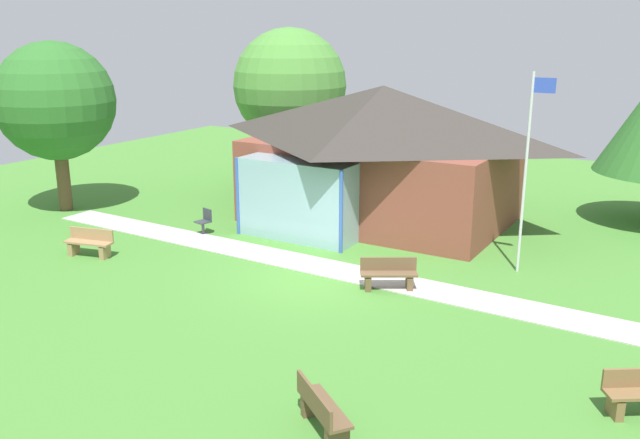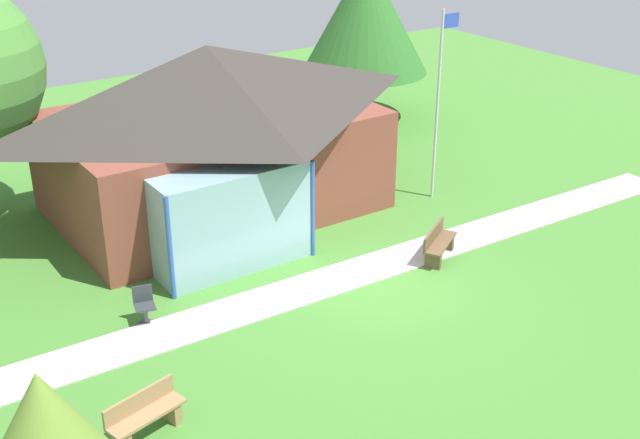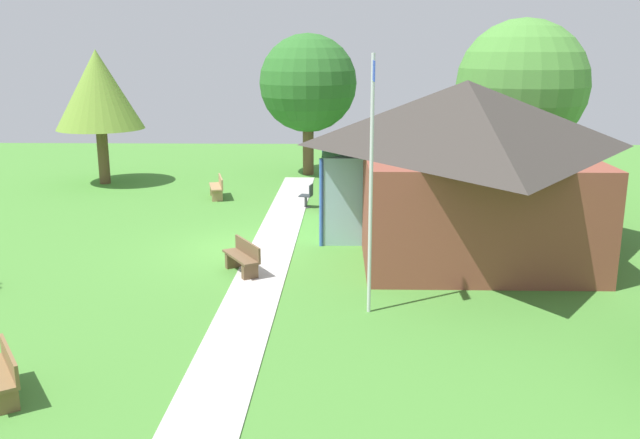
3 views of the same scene
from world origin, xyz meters
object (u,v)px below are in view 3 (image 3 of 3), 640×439
Objects in this scene: bench_rear_near_path at (243,258)px; tree_west_hedge at (308,84)px; flagpole at (371,175)px; patio_chair_west at (308,196)px; pavilion at (458,159)px; bench_mid_left at (217,188)px; tree_behind_pavilion_left at (522,86)px; tree_lawn_corner at (98,90)px; bench_lawn_far_right at (2,375)px.

tree_west_hedge reaches higher than bench_rear_near_path.
flagpole is 6.51× the size of patio_chair_west.
flagpole is 10.57m from patio_chair_west.
flagpole is 16.85m from tree_west_hedge.
bench_mid_left is (-5.71, -8.19, -2.09)m from pavilion.
patio_chair_west is (1.52, 3.55, 0.01)m from bench_mid_left.
bench_rear_near_path is 13.60m from tree_behind_pavilion_left.
pavilion is at bearing -92.24° from bench_rear_near_path.
tree_behind_pavilion_left is at bearing 58.82° from tree_west_hedge.
bench_mid_left is (-8.97, -2.18, 0.00)m from bench_rear_near_path.
bench_rear_near_path is at bearing -129.91° from flagpole.
tree_lawn_corner is (-2.78, -5.31, 3.53)m from bench_mid_left.
pavilion reaches higher than patio_chair_west.
pavilion reaches higher than bench_mid_left.
bench_lawn_far_right and bench_mid_left have the same top height.
patio_chair_west reaches higher than bench_rear_near_path.
pavilion is at bearing -118.53° from patio_chair_west.
bench_lawn_far_right is at bearing 123.41° from bench_rear_near_path.
patio_chair_west is (-13.99, 4.55, 0.01)m from bench_lawn_far_right.
tree_lawn_corner reaches higher than bench_mid_left.
bench_rear_near_path and bench_lawn_far_right have the same top height.
tree_lawn_corner is at bearing 48.62° from bench_mid_left.
tree_lawn_corner is at bearing 77.70° from patio_chair_west.
tree_west_hedge is at bearing 105.09° from tree_lawn_corner.
bench_lawn_far_right is 0.24× the size of tree_west_hedge.
tree_west_hedge reaches higher than bench_lawn_far_right.
bench_mid_left is 12.11m from tree_behind_pavilion_left.
bench_mid_left is 0.25× the size of tree_west_hedge.
patio_chair_west is at bearing -77.94° from tree_behind_pavilion_left.
tree_lawn_corner is (-4.30, -8.86, 3.52)m from patio_chair_west.
tree_west_hedge is (-4.93, -8.15, -0.19)m from tree_behind_pavilion_left.
pavilion is at bearing 57.81° from tree_lawn_corner.
tree_lawn_corner is (-14.38, -10.62, 0.84)m from flagpole.
tree_behind_pavilion_left reaches higher than tree_lawn_corner.
tree_lawn_corner is (-18.29, -4.31, 3.53)m from bench_lawn_far_right.
patio_chair_west is at bearing -41.14° from bench_rear_near_path.
pavilion is at bearing -77.10° from bench_lawn_far_right.
tree_lawn_corner is at bearing -74.91° from tree_west_hedge.
tree_behind_pavilion_left is (-1.69, 7.92, 3.87)m from patio_chair_west.
tree_behind_pavilion_left is (-11.77, 6.15, 1.20)m from flagpole.
tree_west_hedge reaches higher than bench_mid_left.
patio_chair_west is (-10.08, -1.77, -2.67)m from flagpole.
tree_behind_pavilion_left is (-9.14, 9.29, 3.89)m from bench_rear_near_path.
flagpole is at bearing -156.46° from patio_chair_west.
flagpole reaches higher than pavilion.
tree_behind_pavilion_left is (2.61, 16.78, 0.35)m from tree_lawn_corner.
flagpole is 3.59× the size of bench_mid_left.
bench_rear_near_path is 14.37m from tree_lawn_corner.
flagpole is 17.90m from tree_lawn_corner.
flagpole is (5.88, -2.87, 0.60)m from pavilion.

